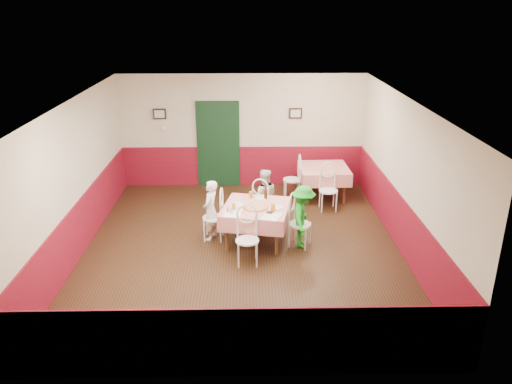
{
  "coord_description": "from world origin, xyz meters",
  "views": [
    {
      "loc": [
        0.09,
        -8.52,
        4.44
      ],
      "look_at": [
        0.27,
        0.23,
        1.05
      ],
      "focal_mm": 35.0,
      "sensor_mm": 36.0,
      "label": 1
    }
  ],
  "objects_px": {
    "chair_second_a": "(292,180)",
    "glass_c": "(251,195)",
    "chair_left": "(213,218)",
    "pizza": "(256,207)",
    "chair_far": "(263,204)",
    "chair_near": "(247,241)",
    "diner_far": "(264,197)",
    "glass_b": "(273,208)",
    "diner_left": "(211,210)",
    "main_table": "(256,225)",
    "wallet": "(270,212)",
    "second_table": "(323,182)",
    "beer_bottle": "(266,193)",
    "diner_right": "(303,217)",
    "glass_a": "(234,207)",
    "chair_second_b": "(328,191)",
    "chair_right": "(300,224)"
  },
  "relations": [
    {
      "from": "second_table",
      "to": "chair_far",
      "type": "distance_m",
      "value": 2.11
    },
    {
      "from": "main_table",
      "to": "wallet",
      "type": "xyz_separation_m",
      "value": [
        0.24,
        -0.33,
        0.4
      ]
    },
    {
      "from": "chair_second_a",
      "to": "chair_right",
      "type": "bearing_deg",
      "value": -2.83
    },
    {
      "from": "second_table",
      "to": "diner_left",
      "type": "xyz_separation_m",
      "value": [
        -2.53,
        -2.16,
        0.23
      ]
    },
    {
      "from": "chair_near",
      "to": "diner_right",
      "type": "height_order",
      "value": "diner_right"
    },
    {
      "from": "beer_bottle",
      "to": "diner_right",
      "type": "relative_size",
      "value": 0.2
    },
    {
      "from": "chair_far",
      "to": "glass_b",
      "type": "distance_m",
      "value": 1.18
    },
    {
      "from": "chair_far",
      "to": "beer_bottle",
      "type": "height_order",
      "value": "beer_bottle"
    },
    {
      "from": "chair_near",
      "to": "chair_far",
      "type": "bearing_deg",
      "value": 77.06
    },
    {
      "from": "beer_bottle",
      "to": "main_table",
      "type": "bearing_deg",
      "value": -118.47
    },
    {
      "from": "chair_second_a",
      "to": "glass_a",
      "type": "xyz_separation_m",
      "value": [
        -1.32,
        -2.51,
        0.38
      ]
    },
    {
      "from": "chair_right",
      "to": "pizza",
      "type": "distance_m",
      "value": 0.91
    },
    {
      "from": "chair_left",
      "to": "diner_far",
      "type": "bearing_deg",
      "value": 129.92
    },
    {
      "from": "chair_left",
      "to": "chair_near",
      "type": "xyz_separation_m",
      "value": [
        0.66,
        -1.0,
        0.0
      ]
    },
    {
      "from": "wallet",
      "to": "diner_right",
      "type": "height_order",
      "value": "diner_right"
    },
    {
      "from": "pizza",
      "to": "diner_right",
      "type": "bearing_deg",
      "value": -7.42
    },
    {
      "from": "glass_b",
      "to": "diner_far",
      "type": "distance_m",
      "value": 1.19
    },
    {
      "from": "chair_near",
      "to": "diner_far",
      "type": "xyz_separation_m",
      "value": [
        0.35,
        1.71,
        0.15
      ]
    },
    {
      "from": "chair_second_a",
      "to": "glass_c",
      "type": "relative_size",
      "value": 6.66
    },
    {
      "from": "main_table",
      "to": "pizza",
      "type": "height_order",
      "value": "pizza"
    },
    {
      "from": "chair_second_a",
      "to": "diner_far",
      "type": "height_order",
      "value": "diner_far"
    },
    {
      "from": "wallet",
      "to": "diner_far",
      "type": "relative_size",
      "value": 0.09
    },
    {
      "from": "chair_second_a",
      "to": "glass_c",
      "type": "bearing_deg",
      "value": -28.78
    },
    {
      "from": "diner_left",
      "to": "second_table",
      "type": "bearing_deg",
      "value": 148.07
    },
    {
      "from": "glass_c",
      "to": "diner_right",
      "type": "xyz_separation_m",
      "value": [
        0.98,
        -0.61,
        -0.22
      ]
    },
    {
      "from": "chair_left",
      "to": "pizza",
      "type": "height_order",
      "value": "chair_left"
    },
    {
      "from": "glass_c",
      "to": "glass_a",
      "type": "bearing_deg",
      "value": -118.7
    },
    {
      "from": "chair_far",
      "to": "chair_second_b",
      "type": "height_order",
      "value": "same"
    },
    {
      "from": "chair_near",
      "to": "pizza",
      "type": "xyz_separation_m",
      "value": [
        0.16,
        0.77,
        0.33
      ]
    },
    {
      "from": "pizza",
      "to": "chair_left",
      "type": "bearing_deg",
      "value": 163.95
    },
    {
      "from": "chair_second_b",
      "to": "diner_left",
      "type": "xyz_separation_m",
      "value": [
        -2.53,
        -1.41,
        0.16
      ]
    },
    {
      "from": "glass_b",
      "to": "diner_left",
      "type": "bearing_deg",
      "value": 158.94
    },
    {
      "from": "glass_b",
      "to": "wallet",
      "type": "distance_m",
      "value": 0.1
    },
    {
      "from": "beer_bottle",
      "to": "diner_right",
      "type": "distance_m",
      "value": 0.92
    },
    {
      "from": "diner_left",
      "to": "chair_far",
      "type": "bearing_deg",
      "value": 139.39
    },
    {
      "from": "glass_c",
      "to": "chair_left",
      "type": "bearing_deg",
      "value": -160.95
    },
    {
      "from": "chair_far",
      "to": "glass_a",
      "type": "distance_m",
      "value": 1.23
    },
    {
      "from": "chair_second_a",
      "to": "chair_second_b",
      "type": "height_order",
      "value": "same"
    },
    {
      "from": "chair_right",
      "to": "beer_bottle",
      "type": "relative_size",
      "value": 3.67
    },
    {
      "from": "main_table",
      "to": "chair_left",
      "type": "distance_m",
      "value": 0.85
    },
    {
      "from": "chair_second_a",
      "to": "glass_b",
      "type": "relative_size",
      "value": 6.0
    },
    {
      "from": "second_table",
      "to": "beer_bottle",
      "type": "relative_size",
      "value": 4.56
    },
    {
      "from": "chair_right",
      "to": "pizza",
      "type": "xyz_separation_m",
      "value": [
        -0.84,
        0.11,
        0.33
      ]
    },
    {
      "from": "chair_left",
      "to": "chair_near",
      "type": "bearing_deg",
      "value": 38.29
    },
    {
      "from": "chair_far",
      "to": "glass_c",
      "type": "xyz_separation_m",
      "value": [
        -0.27,
        -0.41,
        0.38
      ]
    },
    {
      "from": "second_table",
      "to": "pizza",
      "type": "distance_m",
      "value": 2.95
    },
    {
      "from": "chair_far",
      "to": "glass_a",
      "type": "bearing_deg",
      "value": 82.49
    },
    {
      "from": "main_table",
      "to": "chair_far",
      "type": "relative_size",
      "value": 1.36
    },
    {
      "from": "chair_right",
      "to": "chair_near",
      "type": "relative_size",
      "value": 1.0
    },
    {
      "from": "glass_c",
      "to": "diner_far",
      "type": "distance_m",
      "value": 0.58
    }
  ]
}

